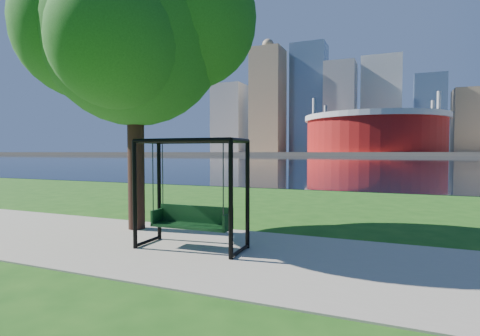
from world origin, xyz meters
The scene contains 8 objects.
ground centered at (0.00, 0.00, 0.00)m, with size 900.00×900.00×0.00m, color #1E5114.
path centered at (0.00, -0.50, 0.01)m, with size 120.00×4.00×0.03m, color #9E937F.
river centered at (0.00, 102.00, 0.01)m, with size 900.00×180.00×0.02m, color black.
far_bank centered at (0.00, 306.00, 1.00)m, with size 900.00×228.00×2.00m, color #937F60.
stadium centered at (-10.00, 235.00, 14.23)m, with size 83.00×83.00×32.00m.
skyline centered at (-4.27, 319.39, 35.89)m, with size 392.00×66.00×96.50m.
swing centered at (-0.60, -0.44, 1.06)m, with size 2.16×0.97×2.20m.
park_tree centered at (-2.87, 0.71, 4.94)m, with size 5.73×5.17×7.11m.
Camera 1 is at (3.14, -6.88, 1.94)m, focal length 28.00 mm.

